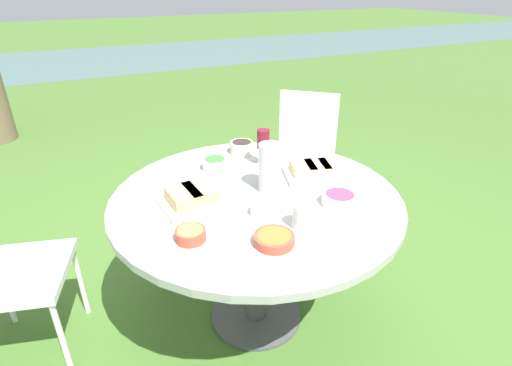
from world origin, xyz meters
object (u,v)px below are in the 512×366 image
(chair_near_right, at_px, (304,144))
(wine_glass, at_px, (263,140))
(water_pitcher, at_px, (270,167))
(dining_table, at_px, (256,213))

(chair_near_right, bearing_deg, wine_glass, -137.46)
(chair_near_right, bearing_deg, water_pitcher, -131.49)
(dining_table, distance_m, wine_glass, 0.41)
(dining_table, height_order, chair_near_right, chair_near_right)
(dining_table, xyz_separation_m, wine_glass, (0.18, 0.28, 0.24))
(wine_glass, bearing_deg, chair_near_right, 42.54)
(dining_table, relative_size, wine_glass, 6.76)
(water_pitcher, bearing_deg, wine_glass, 68.30)
(chair_near_right, bearing_deg, dining_table, -133.73)
(water_pitcher, relative_size, wine_glass, 1.17)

